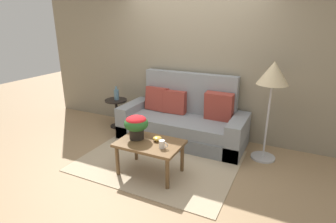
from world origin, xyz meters
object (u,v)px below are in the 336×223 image
at_px(couch, 183,121).
at_px(side_table, 116,108).
at_px(coffee_table, 150,147).
at_px(snack_bowl, 157,139).
at_px(floor_lamp, 273,79).
at_px(coffee_mug, 162,144).
at_px(potted_plant, 136,124).
at_px(table_vase, 116,94).

bearing_deg(couch, side_table, -178.98).
bearing_deg(coffee_table, snack_bowl, 47.58).
bearing_deg(snack_bowl, floor_lamp, 39.55).
bearing_deg(coffee_mug, couch, 101.27).
height_order(side_table, potted_plant, potted_plant).
xyz_separation_m(side_table, coffee_mug, (1.66, -1.28, 0.14)).
relative_size(side_table, snack_bowl, 4.45).
distance_m(floor_lamp, table_vase, 2.81).
xyz_separation_m(snack_bowl, table_vase, (-1.49, 1.13, 0.16)).
bearing_deg(coffee_mug, table_vase, 141.84).
bearing_deg(side_table, table_vase, 34.66).
bearing_deg(snack_bowl, couch, 95.33).
height_order(potted_plant, coffee_mug, potted_plant).
bearing_deg(couch, table_vase, -179.41).
distance_m(coffee_table, table_vase, 1.88).
distance_m(couch, coffee_mug, 1.34).
relative_size(floor_lamp, table_vase, 5.74).
distance_m(couch, potted_plant, 1.26).
xyz_separation_m(floor_lamp, coffee_mug, (-1.11, -1.20, -0.71)).
bearing_deg(snack_bowl, potted_plant, -170.36).
bearing_deg(snack_bowl, coffee_mug, -45.81).
height_order(side_table, floor_lamp, floor_lamp).
distance_m(floor_lamp, snack_bowl, 1.79).
bearing_deg(table_vase, coffee_table, -40.56).
bearing_deg(table_vase, snack_bowl, -37.27).
relative_size(potted_plant, coffee_mug, 2.64).
bearing_deg(coffee_table, couch, 91.60).
bearing_deg(couch, snack_bowl, -84.67).
relative_size(snack_bowl, table_vase, 0.49).
bearing_deg(coffee_table, table_vase, 139.44).
bearing_deg(side_table, snack_bowl, -36.72).
bearing_deg(couch, potted_plant, -98.87).
relative_size(coffee_table, coffee_mug, 6.91).
distance_m(floor_lamp, coffee_mug, 1.78).
xyz_separation_m(couch, side_table, (-1.40, -0.02, 0.05)).
distance_m(potted_plant, table_vase, 1.68).
height_order(couch, snack_bowl, couch).
xyz_separation_m(floor_lamp, snack_bowl, (-1.26, -1.04, -0.72)).
relative_size(couch, coffee_mug, 17.34).
xyz_separation_m(couch, potted_plant, (-0.19, -1.20, 0.34)).
bearing_deg(floor_lamp, potted_plant, -144.92).
height_order(floor_lamp, coffee_mug, floor_lamp).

